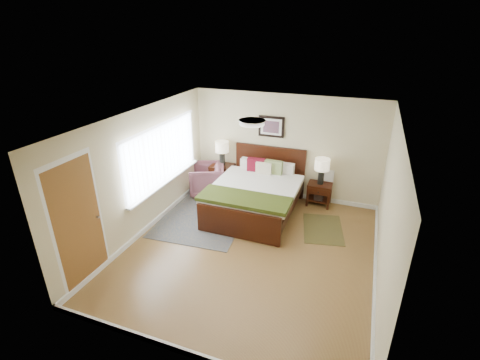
% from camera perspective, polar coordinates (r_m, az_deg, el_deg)
% --- Properties ---
extents(floor, '(5.00, 5.00, 0.00)m').
position_cam_1_polar(floor, '(6.74, 1.69, -11.27)').
color(floor, brown).
rests_on(floor, ground).
extents(back_wall, '(4.50, 0.04, 2.50)m').
position_cam_1_polar(back_wall, '(8.34, 7.42, 5.38)').
color(back_wall, '#C9BC91').
rests_on(back_wall, ground).
extents(front_wall, '(4.50, 0.04, 2.50)m').
position_cam_1_polar(front_wall, '(4.17, -9.79, -15.75)').
color(front_wall, '#C9BC91').
rests_on(front_wall, ground).
extents(left_wall, '(0.04, 5.00, 2.50)m').
position_cam_1_polar(left_wall, '(7.08, -15.68, 1.19)').
color(left_wall, '#C9BC91').
rests_on(left_wall, ground).
extents(right_wall, '(0.04, 5.00, 2.50)m').
position_cam_1_polar(right_wall, '(5.87, 23.19, -4.87)').
color(right_wall, '#C9BC91').
rests_on(right_wall, ground).
extents(ceiling, '(4.50, 5.00, 0.02)m').
position_cam_1_polar(ceiling, '(5.67, 2.00, 9.81)').
color(ceiling, white).
rests_on(ceiling, back_wall).
extents(window, '(0.11, 2.72, 1.32)m').
position_cam_1_polar(window, '(7.54, -12.41, 3.98)').
color(window, silver).
rests_on(window, left_wall).
extents(door, '(0.06, 1.00, 2.18)m').
position_cam_1_polar(door, '(5.98, -24.97, -6.61)').
color(door, silver).
rests_on(door, ground).
extents(ceil_fixture, '(0.44, 0.44, 0.08)m').
position_cam_1_polar(ceil_fixture, '(5.68, 1.99, 9.47)').
color(ceil_fixture, white).
rests_on(ceil_fixture, ceiling).
extents(bed, '(1.86, 2.27, 1.22)m').
position_cam_1_polar(bed, '(7.68, 2.63, -1.67)').
color(bed, black).
rests_on(bed, ground).
extents(wall_art, '(0.62, 0.05, 0.50)m').
position_cam_1_polar(wall_art, '(8.25, 5.16, 8.71)').
color(wall_art, black).
rests_on(wall_art, back_wall).
extents(nightstand_left, '(0.56, 0.50, 0.67)m').
position_cam_1_polar(nightstand_left, '(8.81, -2.95, 1.67)').
color(nightstand_left, black).
rests_on(nightstand_left, ground).
extents(nightstand_right, '(0.54, 0.41, 0.54)m').
position_cam_1_polar(nightstand_right, '(8.31, 12.88, -1.93)').
color(nightstand_right, black).
rests_on(nightstand_right, ground).
extents(lamp_left, '(0.33, 0.33, 0.61)m').
position_cam_1_polar(lamp_left, '(8.63, -2.97, 5.13)').
color(lamp_left, black).
rests_on(lamp_left, nightstand_left).
extents(lamp_right, '(0.33, 0.33, 0.61)m').
position_cam_1_polar(lamp_right, '(8.07, 13.30, 2.14)').
color(lamp_right, black).
rests_on(lamp_right, nightstand_right).
extents(armchair, '(1.10, 1.09, 0.77)m').
position_cam_1_polar(armchair, '(8.69, -5.44, 0.13)').
color(armchair, brown).
rests_on(armchair, ground).
extents(rug_persian, '(1.95, 2.63, 0.01)m').
position_cam_1_polar(rug_persian, '(7.89, -5.47, -5.58)').
color(rug_persian, '#0D2244').
rests_on(rug_persian, ground).
extents(rug_navy, '(1.01, 1.32, 0.01)m').
position_cam_1_polar(rug_navy, '(7.52, 13.43, -7.78)').
color(rug_navy, black).
rests_on(rug_navy, ground).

